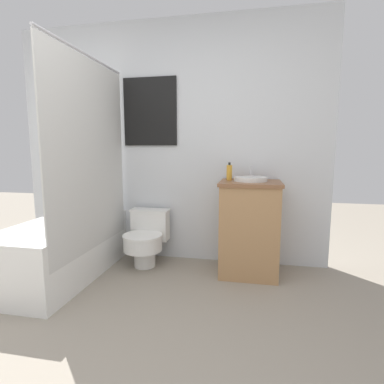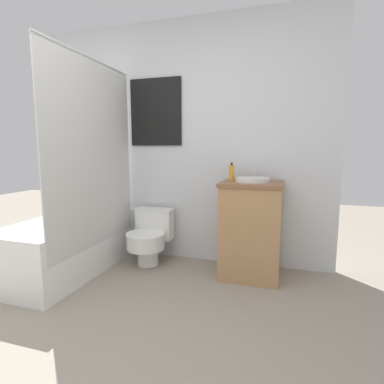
% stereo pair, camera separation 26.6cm
% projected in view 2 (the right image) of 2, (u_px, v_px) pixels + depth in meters
% --- Properties ---
extents(wall_back, '(3.33, 0.07, 2.50)m').
position_uv_depth(wall_back, '(173.00, 143.00, 3.21)').
color(wall_back, silver).
rests_on(wall_back, ground_plane).
extents(shower_area, '(0.68, 1.38, 1.98)m').
position_uv_depth(shower_area, '(70.00, 241.00, 2.90)').
color(shower_area, white).
rests_on(shower_area, ground_plane).
extents(toilet, '(0.41, 0.51, 0.56)m').
position_uv_depth(toilet, '(150.00, 236.00, 3.12)').
color(toilet, white).
rests_on(toilet, ground_plane).
extents(vanity, '(0.56, 0.51, 0.89)m').
position_uv_depth(vanity, '(251.00, 229.00, 2.79)').
color(vanity, '#AD7F51').
rests_on(vanity, ground_plane).
extents(sink, '(0.31, 0.34, 0.13)m').
position_uv_depth(sink, '(252.00, 180.00, 2.74)').
color(sink, white).
rests_on(sink, vanity).
extents(soap_bottle, '(0.05, 0.05, 0.17)m').
position_uv_depth(soap_bottle, '(232.00, 173.00, 2.85)').
color(soap_bottle, gold).
rests_on(soap_bottle, vanity).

